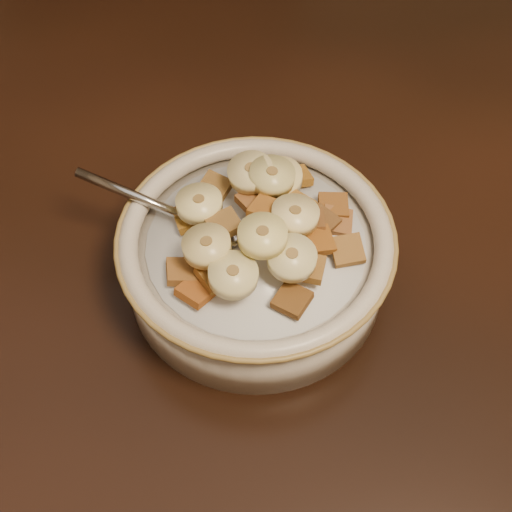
# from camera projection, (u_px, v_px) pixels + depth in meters

# --- Properties ---
(chair) EXTENTS (0.46, 0.46, 1.03)m
(chair) POSITION_uv_depth(u_px,v_px,m) (122.00, 106.00, 0.97)
(chair) COLOR black
(chair) RESTS_ON floor
(cereal_bowl) EXTENTS (0.18, 0.18, 0.04)m
(cereal_bowl) POSITION_uv_depth(u_px,v_px,m) (256.00, 263.00, 0.49)
(cereal_bowl) COLOR beige
(cereal_bowl) RESTS_ON table
(milk) EXTENTS (0.15, 0.15, 0.00)m
(milk) POSITION_uv_depth(u_px,v_px,m) (256.00, 245.00, 0.48)
(milk) COLOR silver
(milk) RESTS_ON cereal_bowl
(spoon) EXTENTS (0.05, 0.04, 0.01)m
(spoon) POSITION_uv_depth(u_px,v_px,m) (216.00, 229.00, 0.48)
(spoon) COLOR #AAAAAA
(spoon) RESTS_ON cereal_bowl
(cereal_square_0) EXTENTS (0.03, 0.03, 0.01)m
(cereal_square_0) POSITION_uv_depth(u_px,v_px,m) (224.00, 224.00, 0.46)
(cereal_square_0) COLOR brown
(cereal_square_0) RESTS_ON milk
(cereal_square_1) EXTENTS (0.02, 0.02, 0.01)m
(cereal_square_1) POSITION_uv_depth(u_px,v_px,m) (333.00, 206.00, 0.49)
(cereal_square_1) COLOR brown
(cereal_square_1) RESTS_ON milk
(cereal_square_2) EXTENTS (0.03, 0.03, 0.01)m
(cereal_square_2) POSITION_uv_depth(u_px,v_px,m) (190.00, 218.00, 0.48)
(cereal_square_2) COLOR #936219
(cereal_square_2) RESTS_ON milk
(cereal_square_3) EXTENTS (0.03, 0.03, 0.01)m
(cereal_square_3) POSITION_uv_depth(u_px,v_px,m) (216.00, 275.00, 0.45)
(cereal_square_3) COLOR brown
(cereal_square_3) RESTS_ON milk
(cereal_square_4) EXTENTS (0.03, 0.03, 0.01)m
(cereal_square_4) POSITION_uv_depth(u_px,v_px,m) (255.00, 201.00, 0.48)
(cereal_square_4) COLOR brown
(cereal_square_4) RESTS_ON milk
(cereal_square_5) EXTENTS (0.03, 0.03, 0.01)m
(cereal_square_5) POSITION_uv_depth(u_px,v_px,m) (348.00, 250.00, 0.46)
(cereal_square_5) COLOR olive
(cereal_square_5) RESTS_ON milk
(cereal_square_6) EXTENTS (0.03, 0.03, 0.01)m
(cereal_square_6) POSITION_uv_depth(u_px,v_px,m) (195.00, 204.00, 0.49)
(cereal_square_6) COLOR brown
(cereal_square_6) RESTS_ON milk
(cereal_square_7) EXTENTS (0.02, 0.02, 0.01)m
(cereal_square_7) POSITION_uv_depth(u_px,v_px,m) (337.00, 221.00, 0.48)
(cereal_square_7) COLOR brown
(cereal_square_7) RESTS_ON milk
(cereal_square_8) EXTENTS (0.03, 0.03, 0.01)m
(cereal_square_8) POSITION_uv_depth(u_px,v_px,m) (296.00, 176.00, 0.51)
(cereal_square_8) COLOR #965B1B
(cereal_square_8) RESTS_ON milk
(cereal_square_9) EXTENTS (0.03, 0.02, 0.01)m
(cereal_square_9) POSITION_uv_depth(u_px,v_px,m) (182.00, 272.00, 0.46)
(cereal_square_9) COLOR brown
(cereal_square_9) RESTS_ON milk
(cereal_square_10) EXTENTS (0.03, 0.03, 0.01)m
(cereal_square_10) POSITION_uv_depth(u_px,v_px,m) (196.00, 291.00, 0.45)
(cereal_square_10) COLOR brown
(cereal_square_10) RESTS_ON milk
(cereal_square_11) EXTENTS (0.03, 0.03, 0.01)m
(cereal_square_11) POSITION_uv_depth(u_px,v_px,m) (267.00, 210.00, 0.46)
(cereal_square_11) COLOR #95571E
(cereal_square_11) RESTS_ON milk
(cereal_square_12) EXTENTS (0.03, 0.03, 0.01)m
(cereal_square_12) POSITION_uv_depth(u_px,v_px,m) (292.00, 300.00, 0.44)
(cereal_square_12) COLOR brown
(cereal_square_12) RESTS_ON milk
(cereal_square_13) EXTENTS (0.03, 0.03, 0.01)m
(cereal_square_13) POSITION_uv_depth(u_px,v_px,m) (317.00, 240.00, 0.46)
(cereal_square_13) COLOR #915118
(cereal_square_13) RESTS_ON milk
(cereal_square_14) EXTENTS (0.02, 0.02, 0.01)m
(cereal_square_14) POSITION_uv_depth(u_px,v_px,m) (309.00, 221.00, 0.47)
(cereal_square_14) COLOR brown
(cereal_square_14) RESTS_ON milk
(cereal_square_15) EXTENTS (0.02, 0.02, 0.01)m
(cereal_square_15) POSITION_uv_depth(u_px,v_px,m) (262.00, 177.00, 0.50)
(cereal_square_15) COLOR brown
(cereal_square_15) RESTS_ON milk
(cereal_square_16) EXTENTS (0.03, 0.03, 0.01)m
(cereal_square_16) POSITION_uv_depth(u_px,v_px,m) (257.00, 194.00, 0.48)
(cereal_square_16) COLOR olive
(cereal_square_16) RESTS_ON milk
(cereal_square_17) EXTENTS (0.03, 0.03, 0.01)m
(cereal_square_17) POSITION_uv_depth(u_px,v_px,m) (297.00, 208.00, 0.47)
(cereal_square_17) COLOR brown
(cereal_square_17) RESTS_ON milk
(cereal_square_18) EXTENTS (0.03, 0.03, 0.01)m
(cereal_square_18) POSITION_uv_depth(u_px,v_px,m) (214.00, 188.00, 0.50)
(cereal_square_18) COLOR olive
(cereal_square_18) RESTS_ON milk
(cereal_square_19) EXTENTS (0.02, 0.02, 0.01)m
(cereal_square_19) POSITION_uv_depth(u_px,v_px,m) (308.00, 268.00, 0.45)
(cereal_square_19) COLOR brown
(cereal_square_19) RESTS_ON milk
(cereal_square_20) EXTENTS (0.03, 0.03, 0.01)m
(cereal_square_20) POSITION_uv_depth(u_px,v_px,m) (321.00, 221.00, 0.48)
(cereal_square_20) COLOR brown
(cereal_square_20) RESTS_ON milk
(banana_slice_0) EXTENTS (0.04, 0.04, 0.01)m
(banana_slice_0) POSITION_uv_depth(u_px,v_px,m) (280.00, 178.00, 0.49)
(banana_slice_0) COLOR beige
(banana_slice_0) RESTS_ON milk
(banana_slice_1) EXTENTS (0.03, 0.03, 0.01)m
(banana_slice_1) POSITION_uv_depth(u_px,v_px,m) (207.00, 246.00, 0.44)
(banana_slice_1) COLOR #D7BB7F
(banana_slice_1) RESTS_ON milk
(banana_slice_2) EXTENTS (0.04, 0.04, 0.01)m
(banana_slice_2) POSITION_uv_depth(u_px,v_px,m) (272.00, 176.00, 0.48)
(banana_slice_2) COLOR beige
(banana_slice_2) RESTS_ON milk
(banana_slice_3) EXTENTS (0.04, 0.04, 0.01)m
(banana_slice_3) POSITION_uv_depth(u_px,v_px,m) (295.00, 215.00, 0.46)
(banana_slice_3) COLOR #F1CF87
(banana_slice_3) RESTS_ON milk
(banana_slice_4) EXTENTS (0.04, 0.04, 0.01)m
(banana_slice_4) POSITION_uv_depth(u_px,v_px,m) (292.00, 258.00, 0.44)
(banana_slice_4) COLOR #D4C28B
(banana_slice_4) RESTS_ON milk
(banana_slice_5) EXTENTS (0.03, 0.03, 0.02)m
(banana_slice_5) POSITION_uv_depth(u_px,v_px,m) (251.00, 172.00, 0.48)
(banana_slice_5) COLOR beige
(banana_slice_5) RESTS_ON milk
(banana_slice_6) EXTENTS (0.04, 0.04, 0.01)m
(banana_slice_6) POSITION_uv_depth(u_px,v_px,m) (199.00, 204.00, 0.47)
(banana_slice_6) COLOR #F0DE85
(banana_slice_6) RESTS_ON milk
(banana_slice_7) EXTENTS (0.04, 0.04, 0.01)m
(banana_slice_7) POSITION_uv_depth(u_px,v_px,m) (233.00, 275.00, 0.43)
(banana_slice_7) COLOR beige
(banana_slice_7) RESTS_ON milk
(banana_slice_8) EXTENTS (0.04, 0.04, 0.01)m
(banana_slice_8) POSITION_uv_depth(u_px,v_px,m) (263.00, 236.00, 0.44)
(banana_slice_8) COLOR #F4DE75
(banana_slice_8) RESTS_ON milk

